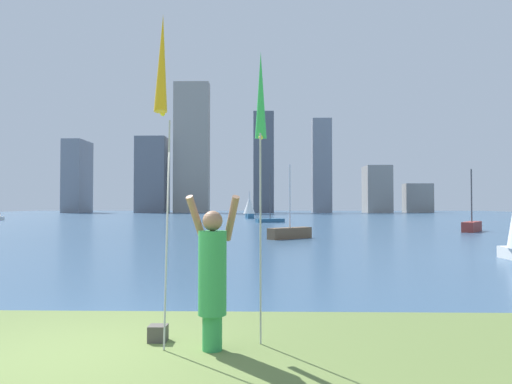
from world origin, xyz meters
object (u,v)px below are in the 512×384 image
object	(u,v)px
kite_flag_left	(162,71)
kite_flag_right	(261,102)
sailboat_2	(290,232)
sailboat_6	(270,220)
bag	(158,333)
sailboat_0	(249,207)
sailboat_5	(472,226)
person	(212,273)

from	to	relation	value
kite_flag_left	kite_flag_right	bearing A→B (deg)	28.83
kite_flag_left	kite_flag_right	xyz separation A→B (m)	(1.20, 0.66, -0.24)
sailboat_2	sailboat_6	bearing A→B (deg)	92.32
bag	sailboat_6	size ratio (longest dim) A/B	0.05
sailboat_0	sailboat_5	distance (m)	32.09
kite_flag_left	sailboat_6	bearing A→B (deg)	87.66
person	sailboat_2	distance (m)	18.76
kite_flag_left	sailboat_6	world-z (taller)	sailboat_6
sailboat_5	person	bearing A→B (deg)	-119.51
kite_flag_left	bag	bearing A→B (deg)	106.27
bag	sailboat_6	bearing A→B (deg)	87.39
bag	sailboat_2	bearing A→B (deg)	81.66
sailboat_5	kite_flag_left	bearing A→B (deg)	-120.32
kite_flag_right	sailboat_5	world-z (taller)	sailboat_5
kite_flag_left	kite_flag_right	distance (m)	1.39
sailboat_6	kite_flag_right	bearing A→B (deg)	-90.65
person	sailboat_5	distance (m)	28.95
bag	sailboat_6	xyz separation A→B (m)	(1.81, 39.78, 0.16)
person	sailboat_6	world-z (taller)	sailboat_6
kite_flag_left	sailboat_2	xyz separation A→B (m)	(2.52, 18.87, -3.12)
bag	sailboat_5	distance (m)	29.03
kite_flag_left	kite_flag_right	world-z (taller)	kite_flag_left
sailboat_0	bag	bearing A→B (deg)	-89.22
kite_flag_left	sailboat_6	distance (m)	40.51
sailboat_2	bag	bearing A→B (deg)	-98.34
kite_flag_left	sailboat_6	size ratio (longest dim) A/B	0.85
sailboat_5	sailboat_6	distance (m)	19.95
sailboat_2	sailboat_5	distance (m)	13.96
sailboat_6	sailboat_2	bearing A→B (deg)	-87.68
person	sailboat_0	distance (m)	53.15
bag	sailboat_6	distance (m)	39.83
person	kite_flag_right	size ratio (longest dim) A/B	0.50
sailboat_0	sailboat_5	size ratio (longest dim) A/B	0.83
sailboat_2	sailboat_6	distance (m)	21.50
sailboat_0	person	bearing A→B (deg)	-88.40
kite_flag_left	sailboat_2	world-z (taller)	kite_flag_left
sailboat_0	kite_flag_right	bearing A→B (deg)	-87.73
kite_flag_right	person	bearing A→B (deg)	-143.19
sailboat_5	sailboat_6	size ratio (longest dim) A/B	0.84
person	kite_flag_left	world-z (taller)	kite_flag_left
kite_flag_right	kite_flag_left	bearing A→B (deg)	-151.17
person	kite_flag_right	xyz separation A→B (m)	(0.60, 0.45, 2.25)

